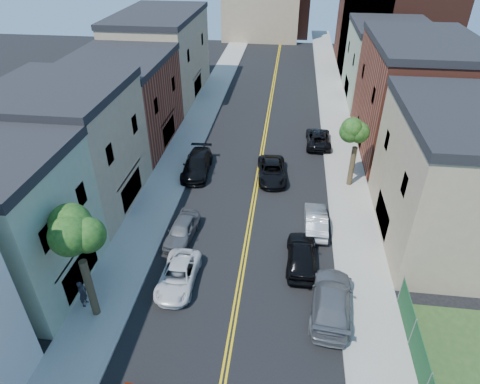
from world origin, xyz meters
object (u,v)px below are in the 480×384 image
(dark_car_right_far, at_px, (318,138))
(pedestrian_left, at_px, (83,293))
(grey_car_right, at_px, (332,300))
(grey_car_left, at_px, (182,230))
(white_pickup, at_px, (178,276))
(silver_car_right, at_px, (316,220))
(black_car_right, at_px, (302,255))
(black_car_left, at_px, (197,165))
(black_suv_lane, at_px, (272,171))

(dark_car_right_far, distance_m, pedestrian_left, 27.14)
(grey_car_right, relative_size, pedestrian_left, 3.23)
(grey_car_left, bearing_deg, white_pickup, -73.80)
(grey_car_left, xyz_separation_m, silver_car_right, (9.46, 2.29, 0.01))
(grey_car_left, xyz_separation_m, black_car_right, (8.43, -1.69, 0.10))
(pedestrian_left, bearing_deg, silver_car_right, -55.19)
(black_car_left, height_order, dark_car_right_far, black_car_left)
(silver_car_right, xyz_separation_m, pedestrian_left, (-13.64, -9.10, 0.30))
(black_car_right, bearing_deg, black_car_left, -49.44)
(white_pickup, bearing_deg, black_suv_lane, 69.78)
(grey_car_left, xyz_separation_m, grey_car_right, (10.13, -5.39, 0.10))
(dark_car_right_far, bearing_deg, grey_car_right, 89.78)
(white_pickup, bearing_deg, grey_car_right, -5.94)
(pedestrian_left, bearing_deg, dark_car_right_far, -30.71)
(grey_car_right, relative_size, black_suv_lane, 1.10)
(dark_car_right_far, bearing_deg, black_car_right, 84.37)
(black_car_right, relative_size, dark_car_right_far, 0.95)
(grey_car_left, height_order, grey_car_right, grey_car_right)
(white_pickup, xyz_separation_m, silver_car_right, (8.63, 6.67, 0.08))
(black_car_left, bearing_deg, dark_car_right_far, 30.53)
(black_car_left, distance_m, black_suv_lane, 6.72)
(white_pickup, xyz_separation_m, dark_car_right_far, (9.30, 20.63, 0.06))
(white_pickup, xyz_separation_m, grey_car_left, (-0.83, 4.38, 0.08))
(silver_car_right, height_order, black_suv_lane, silver_car_right)
(grey_car_right, xyz_separation_m, black_car_right, (-1.70, 3.70, 0.00))
(dark_car_right_far, bearing_deg, silver_car_right, 87.05)
(dark_car_right_far, bearing_deg, grey_car_left, 57.85)
(white_pickup, bearing_deg, pedestrian_left, -153.85)
(black_car_left, relative_size, dark_car_right_far, 1.10)
(grey_car_right, bearing_deg, pedestrian_left, 11.23)
(black_car_left, height_order, black_car_right, black_car_right)
(grey_car_left, height_order, dark_car_right_far, grey_car_left)
(grey_car_right, bearing_deg, black_suv_lane, -67.99)
(pedestrian_left, bearing_deg, black_suv_lane, -31.14)
(silver_car_right, bearing_deg, grey_car_right, 94.46)
(black_car_left, distance_m, pedestrian_left, 16.36)
(black_car_left, distance_m, black_car_right, 14.33)
(white_pickup, relative_size, silver_car_right, 1.05)
(silver_car_right, relative_size, pedestrian_left, 2.54)
(dark_car_right_far, bearing_deg, white_pickup, 65.51)
(black_car_left, xyz_separation_m, black_car_right, (9.30, -10.90, 0.01))
(white_pickup, bearing_deg, black_car_right, 19.73)
(silver_car_right, bearing_deg, black_car_right, 74.92)
(black_car_right, bearing_deg, white_pickup, 19.59)
(grey_car_left, distance_m, dark_car_right_far, 19.14)
(silver_car_right, bearing_deg, black_car_left, -34.32)
(silver_car_right, height_order, pedestrian_left, pedestrian_left)
(grey_car_right, bearing_deg, black_car_left, -47.46)
(white_pickup, relative_size, pedestrian_left, 2.66)
(black_car_right, height_order, black_suv_lane, black_car_right)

